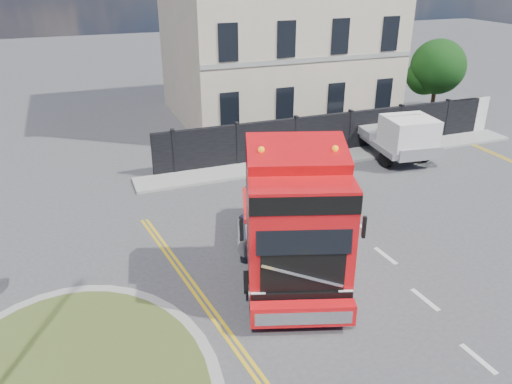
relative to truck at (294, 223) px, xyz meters
name	(u,v)px	position (x,y,z in m)	size (l,w,h in m)	color
ground	(299,267)	(0.48, 0.51, -1.94)	(120.00, 120.00, 0.00)	#424244
hoarding_fence	(342,132)	(7.03, 9.51, -0.94)	(18.80, 0.25, 2.00)	black
georgian_building	(276,19)	(6.48, 17.01, 3.83)	(12.30, 10.30, 12.80)	beige
tree	(435,69)	(14.86, 12.60, 1.11)	(3.20, 3.20, 4.80)	#382619
pavement_far	(340,157)	(6.48, 8.61, -1.88)	(20.00, 1.60, 0.12)	gray
truck	(294,223)	(0.00, 0.00, 0.00)	(4.79, 7.69, 4.33)	black
flatbed_pickup	(399,135)	(9.00, 7.45, -0.71)	(2.78, 5.69, 2.28)	gray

